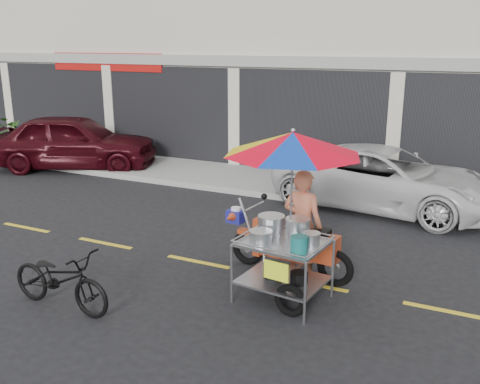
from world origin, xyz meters
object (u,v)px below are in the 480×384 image
at_px(white_pickup, 386,179).
at_px(near_bicycle, 60,279).
at_px(maroon_sedan, 74,142).
at_px(food_vendor_rig, 294,190).

bearing_deg(white_pickup, near_bicycle, 162.74).
height_order(white_pickup, near_bicycle, white_pickup).
xyz_separation_m(maroon_sedan, white_pickup, (8.98, 0.02, -0.13)).
bearing_deg(white_pickup, food_vendor_rig, -177.47).
bearing_deg(food_vendor_rig, near_bicycle, -138.08).
xyz_separation_m(maroon_sedan, food_vendor_rig, (8.54, -4.77, 0.77)).
height_order(maroon_sedan, white_pickup, maroon_sedan).
bearing_deg(near_bicycle, food_vendor_rig, -52.68).
distance_m(white_pickup, food_vendor_rig, 4.89).
distance_m(white_pickup, near_bicycle, 7.42).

